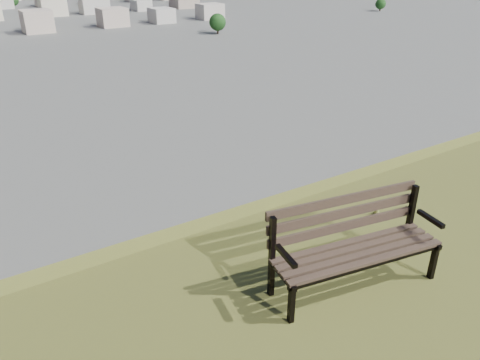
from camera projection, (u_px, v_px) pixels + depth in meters
park_bench at (353, 239)px, 4.30m from camera, size 1.67×0.77×0.84m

